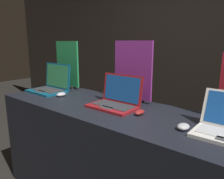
{
  "coord_description": "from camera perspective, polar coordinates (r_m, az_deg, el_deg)",
  "views": [
    {
      "loc": [
        1.07,
        -0.96,
        1.46
      ],
      "look_at": [
        -0.01,
        0.35,
        1.08
      ],
      "focal_mm": 35.0,
      "sensor_mm": 36.0,
      "label": 1
    }
  ],
  "objects": [
    {
      "name": "wall_back",
      "position": [
        3.13,
        19.76,
        10.75
      ],
      "size": [
        8.0,
        0.05,
        2.8
      ],
      "color": "black",
      "rests_on": "ground_plane"
    },
    {
      "name": "display_counter",
      "position": [
        1.96,
        0.23,
        -17.88
      ],
      "size": [
        2.23,
        0.71,
        0.93
      ],
      "color": "black",
      "rests_on": "ground_plane"
    },
    {
      "name": "laptop_front",
      "position": [
        2.42,
        -15.67,
        1.13
      ],
      "size": [
        0.4,
        0.31,
        0.29
      ],
      "color": "#0F5170",
      "rests_on": "display_counter"
    },
    {
      "name": "mouse_front",
      "position": [
        2.18,
        -13.15,
        -1.26
      ],
      "size": [
        0.07,
        0.1,
        0.04
      ],
      "color": "#B2B2B7",
      "rests_on": "display_counter"
    },
    {
      "name": "promo_stand_front",
      "position": [
        2.54,
        -11.55,
        6.1
      ],
      "size": [
        0.35,
        0.07,
        0.53
      ],
      "color": "black",
      "rests_on": "display_counter"
    },
    {
      "name": "laptop_middle",
      "position": [
        1.79,
        0.97,
        -2.63
      ],
      "size": [
        0.39,
        0.28,
        0.26
      ],
      "color": "maroon",
      "rests_on": "display_counter"
    },
    {
      "name": "mouse_middle",
      "position": [
        1.62,
        7.21,
        -5.92
      ],
      "size": [
        0.06,
        0.1,
        0.04
      ],
      "color": "maroon",
      "rests_on": "display_counter"
    },
    {
      "name": "promo_stand_middle",
      "position": [
        1.93,
        5.37,
        4.41
      ],
      "size": [
        0.38,
        0.07,
        0.53
      ],
      "color": "black",
      "rests_on": "display_counter"
    },
    {
      "name": "mouse_back",
      "position": [
        1.41,
        18.12,
        -9.21
      ],
      "size": [
        0.07,
        0.09,
        0.04
      ],
      "color": "#B2B2B7",
      "rests_on": "display_counter"
    }
  ]
}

